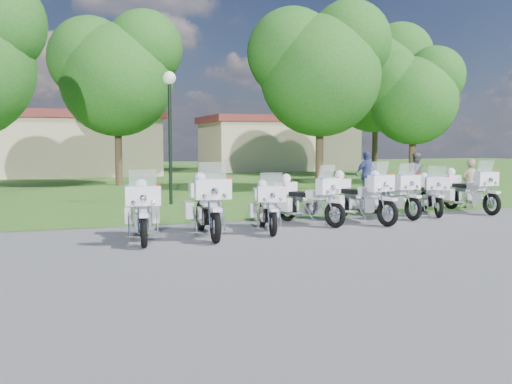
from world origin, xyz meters
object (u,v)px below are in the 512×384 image
object	(u,v)px
motorcycle_4	(359,196)
bystander_b	(415,175)
motorcycle_1	(206,204)
motorcycle_6	(430,193)
motorcycle_7	(467,190)
motorcycle_2	(267,206)
motorcycle_5	(391,194)
lamp_post	(170,105)
bystander_a	(469,184)
motorcycle_3	(306,199)
motorcycle_0	(143,210)
bystander_c	(367,175)

from	to	relation	value
motorcycle_4	bystander_b	bearing A→B (deg)	-151.04
motorcycle_1	motorcycle_6	size ratio (longest dim) A/B	1.22
motorcycle_7	motorcycle_2	bearing A→B (deg)	8.79
motorcycle_6	motorcycle_7	world-z (taller)	motorcycle_7
motorcycle_6	bystander_b	xyz separation A→B (m)	(2.62, 4.51, 0.25)
motorcycle_1	motorcycle_5	distance (m)	6.08
lamp_post	bystander_a	xyz separation A→B (m)	(8.98, -4.29, -2.60)
motorcycle_3	motorcycle_6	bearing A→B (deg)	165.02
bystander_a	motorcycle_2	bearing A→B (deg)	13.74
motorcycle_0	motorcycle_5	bearing A→B (deg)	-160.40
lamp_post	bystander_b	world-z (taller)	lamp_post
motorcycle_0	motorcycle_7	xyz separation A→B (m)	(10.22, 1.87, 0.01)
motorcycle_6	lamp_post	size ratio (longest dim) A/B	0.46
motorcycle_1	motorcycle_2	size ratio (longest dim) A/B	1.20
motorcycle_0	motorcycle_3	bearing A→B (deg)	-159.21
motorcycle_3	motorcycle_7	world-z (taller)	motorcycle_7
motorcycle_3	motorcycle_4	xyz separation A→B (m)	(1.48, -0.16, 0.04)
motorcycle_2	motorcycle_4	distance (m)	2.92
motorcycle_2	bystander_a	size ratio (longest dim) A/B	1.34
motorcycle_5	bystander_c	bearing A→B (deg)	-119.22
motorcycle_4	motorcycle_5	size ratio (longest dim) A/B	1.03
motorcycle_4	bystander_a	world-z (taller)	motorcycle_4
motorcycle_1	bystander_a	xyz separation A→B (m)	(9.46, 2.51, 0.08)
motorcycle_6	bystander_b	bearing A→B (deg)	-100.10
motorcycle_7	lamp_post	size ratio (longest dim) A/B	0.53
motorcycle_4	motorcycle_0	bearing A→B (deg)	-6.13
bystander_a	bystander_b	size ratio (longest dim) A/B	0.92
motorcycle_7	bystander_b	xyz separation A→B (m)	(1.17, 4.41, 0.19)
motorcycle_0	bystander_a	world-z (taller)	bystander_a
motorcycle_4	bystander_c	size ratio (longest dim) A/B	1.34
motorcycle_0	motorcycle_7	world-z (taller)	motorcycle_7
motorcycle_5	motorcycle_7	xyz separation A→B (m)	(2.88, 0.20, 0.02)
motorcycle_3	motorcycle_7	distance (m)	5.86
motorcycle_5	bystander_a	world-z (taller)	bystander_a
motorcycle_1	bystander_b	xyz separation A→B (m)	(9.92, 6.16, 0.15)
motorcycle_1	lamp_post	distance (m)	7.33
bystander_c	motorcycle_3	bearing A→B (deg)	38.50
motorcycle_2	bystander_c	distance (m)	9.00
bystander_b	motorcycle_2	bearing A→B (deg)	29.98
motorcycle_6	motorcycle_2	bearing A→B (deg)	33.84
motorcycle_3	bystander_b	distance (m)	8.69
motorcycle_7	bystander_a	world-z (taller)	motorcycle_7
motorcycle_1	motorcycle_6	world-z (taller)	motorcycle_1
motorcycle_0	motorcycle_1	bearing A→B (deg)	-168.75
motorcycle_4	motorcycle_6	bearing A→B (deg)	-179.19
motorcycle_6	bystander_c	distance (m)	4.94
motorcycle_1	motorcycle_0	bearing A→B (deg)	8.60
motorcycle_7	lamp_post	distance (m)	10.07
motorcycle_3	bystander_a	bearing A→B (deg)	169.56
motorcycle_6	bystander_c	world-z (taller)	bystander_c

